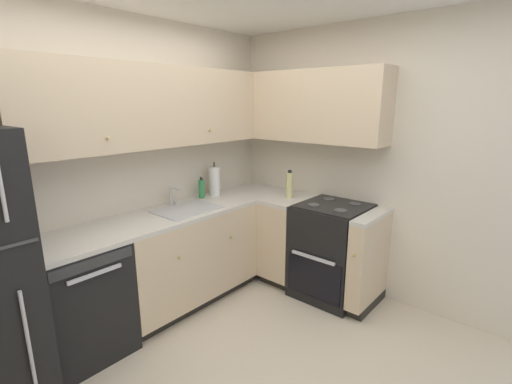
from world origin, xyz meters
TOP-DOWN VIEW (x-y plane):
  - wall_back at (0.00, 1.51)m, footprint 3.53×0.05m
  - wall_right at (1.74, 0.00)m, footprint 0.05×3.08m
  - dishwasher at (-0.54, 1.19)m, footprint 0.60×0.63m
  - lower_cabinets_back at (0.44, 1.19)m, footprint 1.35×0.62m
  - countertop_back at (0.44, 1.19)m, footprint 2.55×0.60m
  - lower_cabinets_right at (1.42, 0.45)m, footprint 0.62×1.13m
  - countertop_right at (1.41, 0.45)m, footprint 0.60×1.13m
  - oven_range at (1.43, 0.21)m, footprint 0.68×0.62m
  - upper_cabinets_back at (0.28, 1.33)m, footprint 2.23×0.34m
  - upper_cabinets_right at (1.55, 0.66)m, footprint 0.32×1.66m
  - sink at (0.47, 1.16)m, footprint 0.56×0.40m
  - faucet at (0.47, 1.37)m, footprint 0.07×0.16m
  - soap_bottle at (0.82, 1.37)m, footprint 0.06×0.06m
  - paper_towel_roll at (0.99, 1.35)m, footprint 0.11×0.11m
  - oil_bottle at (1.41, 0.71)m, footprint 0.07×0.07m

SIDE VIEW (x-z plane):
  - dishwasher at x=-0.54m, z-range 0.00..0.86m
  - lower_cabinets_back at x=0.44m, z-range 0.00..0.87m
  - lower_cabinets_right at x=1.42m, z-range 0.00..0.87m
  - oven_range at x=1.43m, z-range -0.07..0.98m
  - sink at x=0.47m, z-range 0.81..0.91m
  - countertop_back at x=0.44m, z-range 0.86..0.90m
  - countertop_right at x=1.41m, z-range 0.86..0.90m
  - soap_bottle at x=0.82m, z-range 0.89..1.10m
  - faucet at x=0.47m, z-range 0.92..1.10m
  - oil_bottle at x=1.41m, z-range 0.89..1.17m
  - paper_towel_roll at x=0.99m, z-range 0.87..1.23m
  - wall_back at x=0.00m, z-range 0.00..2.55m
  - wall_right at x=1.74m, z-range 0.00..2.55m
  - upper_cabinets_back at x=0.28m, z-range 1.47..2.13m
  - upper_cabinets_right at x=1.55m, z-range 1.47..2.13m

